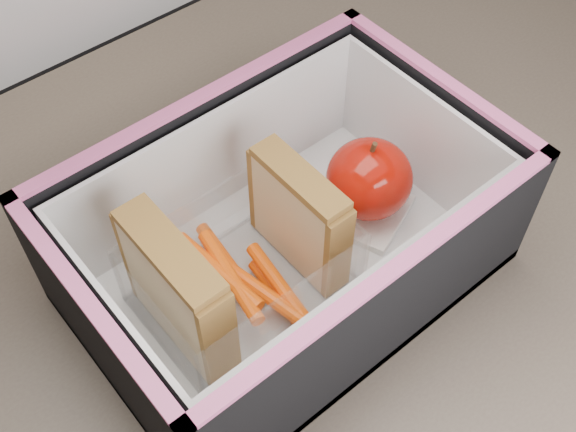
% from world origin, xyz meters
% --- Properties ---
extents(kitchen_table, '(1.20, 0.80, 0.75)m').
position_xyz_m(kitchen_table, '(0.00, 0.00, 0.66)').
color(kitchen_table, brown).
rests_on(kitchen_table, ground).
extents(lunch_bag, '(0.33, 0.33, 0.31)m').
position_xyz_m(lunch_bag, '(-0.01, -0.02, 0.82)').
color(lunch_bag, black).
rests_on(lunch_bag, kitchen_table).
extents(plastic_tub, '(0.16, 0.11, 0.07)m').
position_xyz_m(plastic_tub, '(-0.05, -0.03, 0.80)').
color(plastic_tub, white).
rests_on(plastic_tub, lunch_bag).
extents(sandwich_left, '(0.03, 0.10, 0.11)m').
position_xyz_m(sandwich_left, '(-0.11, -0.03, 0.82)').
color(sandwich_left, tan).
rests_on(sandwich_left, plastic_tub).
extents(sandwich_right, '(0.02, 0.09, 0.10)m').
position_xyz_m(sandwich_right, '(0.00, -0.03, 0.82)').
color(sandwich_right, tan).
rests_on(sandwich_right, plastic_tub).
extents(carrot_sticks, '(0.05, 0.15, 0.03)m').
position_xyz_m(carrot_sticks, '(-0.05, -0.04, 0.79)').
color(carrot_sticks, '#F04D00').
rests_on(carrot_sticks, plastic_tub).
extents(paper_napkin, '(0.09, 0.09, 0.01)m').
position_xyz_m(paper_napkin, '(0.08, -0.03, 0.77)').
color(paper_napkin, white).
rests_on(paper_napkin, lunch_bag).
extents(red_apple, '(0.08, 0.08, 0.08)m').
position_xyz_m(red_apple, '(0.08, -0.03, 0.81)').
color(red_apple, '#9B1408').
rests_on(red_apple, paper_napkin).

